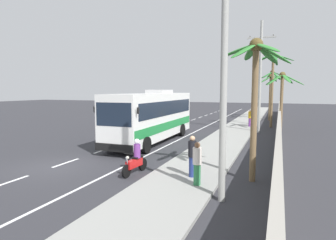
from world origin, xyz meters
name	(u,v)px	position (x,y,z in m)	size (l,w,h in m)	color
ground_plane	(54,167)	(0.00, 0.00, 0.00)	(160.00, 160.00, 0.00)	#303035
sidewalk_kerb	(224,142)	(6.80, 10.00, 0.07)	(3.20, 90.00, 0.14)	#999993
lane_markings	(183,130)	(1.95, 14.92, 0.00)	(3.43, 71.60, 0.01)	white
boundary_wall	(279,126)	(10.60, 14.00, 0.98)	(0.24, 60.00, 1.97)	#9E998E
coach_bus_foreground	(153,115)	(1.71, 8.42, 2.04)	(2.99, 11.19, 3.93)	white
motorcycle_beside_bus	(136,160)	(4.42, 0.50, 0.66)	(0.56, 1.96, 1.63)	black
pedestrian_near_kerb	(250,118)	(7.78, 19.36, 1.06)	(0.36, 0.36, 1.76)	#75388E
pedestrian_midwalk	(192,155)	(7.15, 0.57, 1.09)	(0.36, 0.36, 1.80)	navy
pedestrian_far_walk	(197,163)	(7.64, -0.40, 1.04)	(0.36, 0.36, 1.72)	#2D7A47
utility_pole_nearest	(224,64)	(8.79, -1.35, 4.77)	(2.35, 0.24, 9.15)	#9E9E99
utility_pole_mid	(260,75)	(8.86, 16.12, 5.23)	(2.46, 0.24, 10.03)	#9E9E99
palm_nearest	(282,88)	(10.76, 17.60, 4.06)	(3.55, 3.80, 5.58)	brown
palm_second	(272,72)	(9.76, 20.64, 5.79)	(3.95, 3.95, 7.82)	brown
palm_third	(256,76)	(9.61, 1.37, 4.48)	(3.00, 2.88, 6.01)	brown
palm_fourth	(271,90)	(9.45, 28.04, 3.96)	(3.11, 3.21, 5.94)	brown
palm_farthest	(272,83)	(9.50, 31.14, 4.87)	(3.86, 3.53, 6.65)	brown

